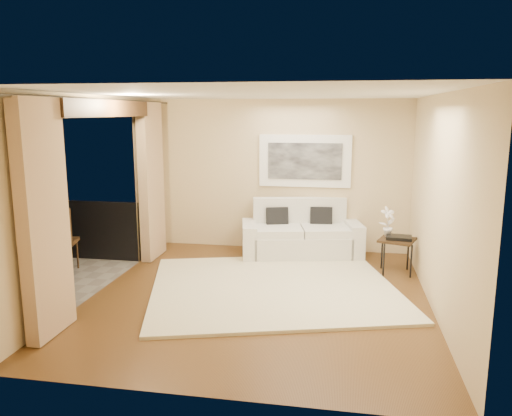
% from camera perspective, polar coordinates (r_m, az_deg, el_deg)
% --- Properties ---
extents(floor, '(5.00, 5.00, 0.00)m').
position_cam_1_polar(floor, '(6.91, 0.35, -10.06)').
color(floor, brown).
rests_on(floor, ground).
extents(room_shell, '(5.00, 6.40, 5.00)m').
position_cam_1_polar(room_shell, '(7.12, -17.09, 10.83)').
color(room_shell, white).
rests_on(room_shell, ground).
extents(balcony, '(1.81, 2.60, 1.17)m').
position_cam_1_polar(balcony, '(8.06, -23.66, -6.58)').
color(balcony, '#605B56').
rests_on(balcony, ground).
extents(curtains, '(0.16, 4.80, 2.64)m').
position_cam_1_polar(curtains, '(7.21, -16.42, 1.39)').
color(curtains, tan).
rests_on(curtains, ground).
extents(artwork, '(1.62, 0.07, 0.92)m').
position_cam_1_polar(artwork, '(8.89, 5.60, 5.36)').
color(artwork, white).
rests_on(artwork, room_shell).
extents(rug, '(4.08, 3.78, 0.04)m').
position_cam_1_polar(rug, '(7.19, 1.99, -9.02)').
color(rug, beige).
rests_on(rug, floor).
extents(sofa, '(2.17, 1.27, 0.98)m').
position_cam_1_polar(sofa, '(8.74, 5.15, -3.21)').
color(sofa, silver).
rests_on(sofa, floor).
extents(side_table, '(0.64, 0.64, 0.55)m').
position_cam_1_polar(side_table, '(8.03, 15.80, -3.82)').
color(side_table, black).
rests_on(side_table, floor).
extents(tray, '(0.41, 0.32, 0.05)m').
position_cam_1_polar(tray, '(7.99, 16.02, -3.26)').
color(tray, black).
rests_on(tray, side_table).
extents(orchid, '(0.30, 0.27, 0.47)m').
position_cam_1_polar(orchid, '(8.08, 14.83, -1.51)').
color(orchid, white).
rests_on(orchid, side_table).
extents(bistro_table, '(0.77, 0.77, 0.82)m').
position_cam_1_polar(bistro_table, '(7.98, -24.04, -2.62)').
color(bistro_table, black).
rests_on(bistro_table, balcony).
extents(balcony_chair_far, '(0.56, 0.56, 1.06)m').
position_cam_1_polar(balcony_chair_far, '(8.20, -21.67, -2.95)').
color(balcony_chair_far, black).
rests_on(balcony_chair_far, balcony).
extents(balcony_chair_near, '(0.47, 0.47, 1.02)m').
position_cam_1_polar(balcony_chair_near, '(7.43, -23.95, -4.70)').
color(balcony_chair_near, black).
rests_on(balcony_chair_near, balcony).
extents(ice_bucket, '(0.18, 0.18, 0.20)m').
position_cam_1_polar(ice_bucket, '(8.11, -24.40, -1.13)').
color(ice_bucket, white).
rests_on(ice_bucket, bistro_table).
extents(candle, '(0.06, 0.06, 0.07)m').
position_cam_1_polar(candle, '(8.08, -23.27, -1.56)').
color(candle, red).
rests_on(candle, bistro_table).
extents(vase, '(0.04, 0.04, 0.18)m').
position_cam_1_polar(vase, '(7.79, -25.22, -1.73)').
color(vase, silver).
rests_on(vase, bistro_table).
extents(glass_a, '(0.06, 0.06, 0.12)m').
position_cam_1_polar(glass_a, '(7.83, -23.23, -1.74)').
color(glass_a, silver).
rests_on(glass_a, bistro_table).
extents(glass_b, '(0.06, 0.06, 0.12)m').
position_cam_1_polar(glass_b, '(7.88, -22.83, -1.63)').
color(glass_b, white).
rests_on(glass_b, bistro_table).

